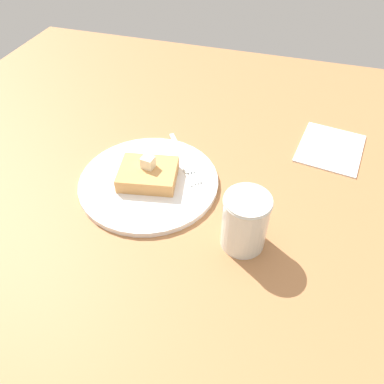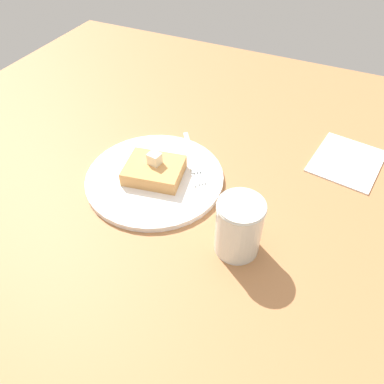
{
  "view_description": "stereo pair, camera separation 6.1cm",
  "coord_description": "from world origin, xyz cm",
  "px_view_note": "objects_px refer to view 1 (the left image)",
  "views": [
    {
      "loc": [
        -47.74,
        -22.31,
        49.72
      ],
      "look_at": [
        -5.91,
        -9.59,
        6.67
      ],
      "focal_mm": 35.0,
      "sensor_mm": 36.0,
      "label": 1
    },
    {
      "loc": [
        -45.55,
        -28.03,
        49.72
      ],
      "look_at": [
        -5.91,
        -9.59,
        6.67
      ],
      "focal_mm": 35.0,
      "sensor_mm": 36.0,
      "label": 2
    }
  ],
  "objects_px": {
    "fork": "(185,160)",
    "napkin": "(330,148)",
    "syrup_jar": "(245,224)",
    "plate": "(149,181)"
  },
  "relations": [
    {
      "from": "fork",
      "to": "napkin",
      "type": "relative_size",
      "value": 0.94
    },
    {
      "from": "fork",
      "to": "napkin",
      "type": "xyz_separation_m",
      "value": [
        0.14,
        -0.27,
        -0.01
      ]
    },
    {
      "from": "fork",
      "to": "syrup_jar",
      "type": "distance_m",
      "value": 0.21
    },
    {
      "from": "napkin",
      "to": "plate",
      "type": "bearing_deg",
      "value": 122.98
    },
    {
      "from": "syrup_jar",
      "to": "napkin",
      "type": "xyz_separation_m",
      "value": [
        0.29,
        -0.13,
        -0.04
      ]
    },
    {
      "from": "syrup_jar",
      "to": "plate",
      "type": "bearing_deg",
      "value": 66.58
    },
    {
      "from": "syrup_jar",
      "to": "napkin",
      "type": "bearing_deg",
      "value": -23.49
    },
    {
      "from": "plate",
      "to": "syrup_jar",
      "type": "bearing_deg",
      "value": -113.42
    },
    {
      "from": "napkin",
      "to": "syrup_jar",
      "type": "bearing_deg",
      "value": 156.51
    },
    {
      "from": "fork",
      "to": "napkin",
      "type": "distance_m",
      "value": 0.3
    }
  ]
}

